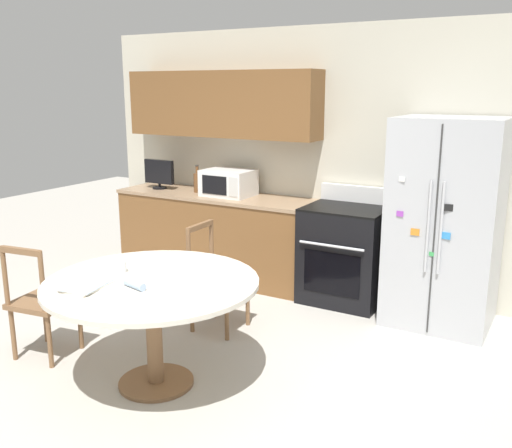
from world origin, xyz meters
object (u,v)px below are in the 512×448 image
at_px(oven_range, 345,253).
at_px(counter_bottle, 197,182).
at_px(microwave, 228,183).
at_px(dining_chair_left, 42,302).
at_px(candle_glass, 120,267).
at_px(countertop_tv, 159,173).
at_px(refrigerator, 445,223).
at_px(dining_chair_far, 217,279).

distance_m(oven_range, counter_bottle, 1.82).
height_order(microwave, counter_bottle, counter_bottle).
height_order(dining_chair_left, candle_glass, dining_chair_left).
xyz_separation_m(microwave, countertop_tv, (-0.90, -0.03, 0.04)).
relative_size(dining_chair_left, candle_glass, 10.37).
xyz_separation_m(oven_range, counter_bottle, (-1.73, 0.03, 0.54)).
bearing_deg(candle_glass, dining_chair_left, -171.76).
relative_size(refrigerator, countertop_tv, 4.71).
xyz_separation_m(countertop_tv, counter_bottle, (0.50, 0.03, -0.06)).
height_order(microwave, dining_chair_left, microwave).
xyz_separation_m(dining_chair_far, candle_glass, (-0.14, -0.99, 0.36)).
distance_m(oven_range, candle_glass, 2.33).
xyz_separation_m(refrigerator, candle_glass, (-1.74, -2.09, -0.09)).
height_order(refrigerator, oven_range, refrigerator).
relative_size(oven_range, counter_bottle, 3.66).
height_order(refrigerator, countertop_tv, refrigerator).
bearing_deg(counter_bottle, dining_chair_far, -48.90).
bearing_deg(refrigerator, dining_chair_far, -145.64).
distance_m(dining_chair_left, candle_glass, 0.81).
bearing_deg(microwave, dining_chair_far, -61.84).
relative_size(refrigerator, microwave, 3.49).
xyz_separation_m(microwave, dining_chair_far, (0.64, -1.19, -0.60)).
height_order(refrigerator, dining_chair_far, refrigerator).
bearing_deg(microwave, countertop_tv, -177.79).
relative_size(refrigerator, dining_chair_far, 1.97).
bearing_deg(oven_range, refrigerator, -3.74).
distance_m(countertop_tv, candle_glass, 2.58).
bearing_deg(counter_bottle, candle_glass, -67.58).
bearing_deg(dining_chair_left, countertop_tv, 98.60).
height_order(dining_chair_far, candle_glass, dining_chair_far).
height_order(refrigerator, candle_glass, refrigerator).
relative_size(refrigerator, dining_chair_left, 1.97).
bearing_deg(dining_chair_far, microwave, -153.06).
distance_m(refrigerator, counter_bottle, 2.65).
bearing_deg(dining_chair_left, dining_chair_far, 43.79).
relative_size(oven_range, dining_chair_far, 1.20).
relative_size(countertop_tv, counter_bottle, 1.28).
bearing_deg(oven_range, microwave, 178.58).
relative_size(microwave, dining_chair_left, 0.56).
relative_size(dining_chair_far, candle_glass, 10.37).
xyz_separation_m(counter_bottle, dining_chair_far, (1.04, -1.19, -0.58)).
height_order(oven_range, dining_chair_left, oven_range).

